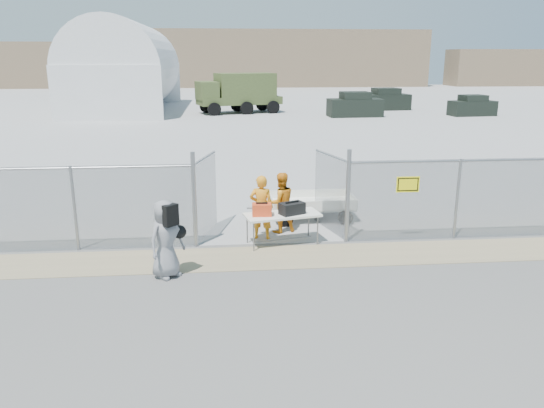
{
  "coord_description": "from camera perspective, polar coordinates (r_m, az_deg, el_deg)",
  "views": [
    {
      "loc": [
        -1.23,
        -11.22,
        4.8
      ],
      "look_at": [
        0.0,
        2.0,
        1.1
      ],
      "focal_mm": 35.0,
      "sensor_mm": 36.0,
      "label": 1
    }
  ],
  "objects": [
    {
      "name": "tarmac_inside",
      "position": [
        53.45,
        -4.03,
        10.38
      ],
      "size": [
        160.0,
        80.0,
        0.01
      ],
      "primitive_type": "cube",
      "color": "#9D9D9D",
      "rests_on": "ground"
    },
    {
      "name": "utility_trailer",
      "position": [
        16.21,
        4.27,
        -0.24
      ],
      "size": [
        3.29,
        1.73,
        0.79
      ],
      "primitive_type": null,
      "rotation": [
        0.0,
        0.0,
        0.01
      ],
      "color": "white",
      "rests_on": "ground"
    },
    {
      "name": "quonset_hangar",
      "position": [
        51.97,
        -15.5,
        14.14
      ],
      "size": [
        9.0,
        18.0,
        8.0
      ],
      "primitive_type": null,
      "color": "silver",
      "rests_on": "ground"
    },
    {
      "name": "parked_vehicle_mid",
      "position": [
        51.26,
        12.12,
        10.95
      ],
      "size": [
        4.52,
        2.43,
        1.96
      ],
      "primitive_type": null,
      "rotation": [
        0.0,
        0.0,
        0.11
      ],
      "color": "black",
      "rests_on": "ground"
    },
    {
      "name": "folding_table",
      "position": [
        13.98,
        1.11,
        -2.7
      ],
      "size": [
        2.09,
        1.21,
        0.83
      ],
      "primitive_type": null,
      "rotation": [
        0.0,
        0.0,
        0.21
      ],
      "color": "white",
      "rests_on": "ground"
    },
    {
      "name": "ground",
      "position": [
        12.26,
        0.87,
        -7.47
      ],
      "size": [
        160.0,
        160.0,
        0.0
      ],
      "primitive_type": "plane",
      "color": "#464646"
    },
    {
      "name": "distant_hills",
      "position": [
        89.44,
        -1.36,
        15.37
      ],
      "size": [
        140.0,
        6.0,
        9.0
      ],
      "primitive_type": null,
      "color": "#7F684F",
      "rests_on": "ground"
    },
    {
      "name": "chain_link_fence",
      "position": [
        13.78,
        0.0,
        0.0
      ],
      "size": [
        40.0,
        0.2,
        2.2
      ],
      "primitive_type": null,
      "color": "gray",
      "rests_on": "ground"
    },
    {
      "name": "military_truck",
      "position": [
        47.32,
        -3.55,
        11.8
      ],
      "size": [
        7.63,
        4.52,
        3.42
      ],
      "primitive_type": null,
      "rotation": [
        0.0,
        0.0,
        0.28
      ],
      "color": "#48572A",
      "rests_on": "ground"
    },
    {
      "name": "parked_vehicle_far",
      "position": [
        48.12,
        20.74,
        9.86
      ],
      "size": [
        3.88,
        2.07,
        1.68
      ],
      "primitive_type": null,
      "rotation": [
        0.0,
        0.0,
        0.11
      ],
      "color": "black",
      "rests_on": "ground"
    },
    {
      "name": "parked_vehicle_near",
      "position": [
        44.92,
        8.91,
        10.52
      ],
      "size": [
        4.45,
        2.18,
        1.98
      ],
      "primitive_type": null,
      "rotation": [
        0.0,
        0.0,
        0.05
      ],
      "color": "black",
      "rests_on": "ground"
    },
    {
      "name": "security_worker_right",
      "position": [
        14.82,
        0.94,
        0.15
      ],
      "size": [
        0.98,
        0.86,
        1.72
      ],
      "primitive_type": "imported",
      "rotation": [
        0.0,
        0.0,
        3.43
      ],
      "color": "orange",
      "rests_on": "ground"
    },
    {
      "name": "security_worker_left",
      "position": [
        14.26,
        -1.15,
        -0.36
      ],
      "size": [
        0.72,
        0.55,
        1.77
      ],
      "primitive_type": "imported",
      "rotation": [
        0.0,
        0.0,
        2.93
      ],
      "color": "orange",
      "rests_on": "ground"
    },
    {
      "name": "visitor",
      "position": [
        12.03,
        -11.35,
        -3.71
      ],
      "size": [
        1.02,
        1.01,
        1.78
      ],
      "primitive_type": "imported",
      "rotation": [
        0.0,
        0.0,
        0.76
      ],
      "color": "gray",
      "rests_on": "ground"
    },
    {
      "name": "dirt_strip",
      "position": [
        13.18,
        0.4,
        -5.75
      ],
      "size": [
        44.0,
        1.6,
        0.01
      ],
      "primitive_type": "cube",
      "color": "gray",
      "rests_on": "ground"
    },
    {
      "name": "orange_bag",
      "position": [
        13.68,
        -1.1,
        -0.61
      ],
      "size": [
        0.51,
        0.35,
        0.31
      ],
      "primitive_type": "cube",
      "rotation": [
        0.0,
        0.0,
        -0.05
      ],
      "color": "#E4441C",
      "rests_on": "folding_table"
    },
    {
      "name": "black_duffel",
      "position": [
        13.81,
        2.17,
        -0.47
      ],
      "size": [
        0.73,
        0.61,
        0.3
      ],
      "primitive_type": "cube",
      "rotation": [
        0.0,
        0.0,
        0.45
      ],
      "color": "black",
      "rests_on": "folding_table"
    }
  ]
}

